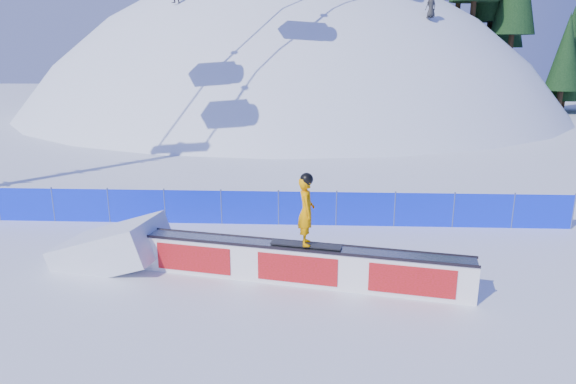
{
  "coord_description": "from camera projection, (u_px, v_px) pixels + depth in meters",
  "views": [
    {
      "loc": [
        2.11,
        -12.46,
        5.9
      ],
      "look_at": [
        1.46,
        1.59,
        2.0
      ],
      "focal_mm": 32.0,
      "sensor_mm": 36.0,
      "label": 1
    }
  ],
  "objects": [
    {
      "name": "ground",
      "position": [
        231.0,
        279.0,
        13.67
      ],
      "size": [
        160.0,
        160.0,
        0.0
      ],
      "primitive_type": "plane",
      "color": "silver",
      "rests_on": "ground"
    },
    {
      "name": "snow_hill",
      "position": [
        291.0,
        265.0,
        58.91
      ],
      "size": [
        64.0,
        64.0,
        64.0
      ],
      "color": "white",
      "rests_on": "ground"
    },
    {
      "name": "treeline",
      "position": [
        547.0,
        20.0,
        50.36
      ],
      "size": [
        26.24,
        9.89,
        20.73
      ],
      "color": "#342214",
      "rests_on": "ground"
    },
    {
      "name": "safety_fence",
      "position": [
        250.0,
        208.0,
        17.84
      ],
      "size": [
        22.05,
        0.05,
        1.3
      ],
      "color": "#0D28F9",
      "rests_on": "ground"
    },
    {
      "name": "rail_box",
      "position": [
        299.0,
        264.0,
        13.35
      ],
      "size": [
        8.74,
        2.31,
        1.05
      ],
      "rotation": [
        0.0,
        0.0,
        -0.2
      ],
      "color": "white",
      "rests_on": "ground"
    },
    {
      "name": "snow_ramp",
      "position": [
        113.0,
        262.0,
        14.76
      ],
      "size": [
        3.39,
        2.48,
        1.92
      ],
      "primitive_type": null,
      "rotation": [
        0.0,
        -0.31,
        -0.2
      ],
      "color": "silver",
      "rests_on": "ground"
    },
    {
      "name": "snowboarder",
      "position": [
        306.0,
        210.0,
        12.92
      ],
      "size": [
        1.86,
        0.68,
        1.92
      ],
      "rotation": [
        0.0,
        0.0,
        1.66
      ],
      "color": "black",
      "rests_on": "rail_box"
    }
  ]
}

